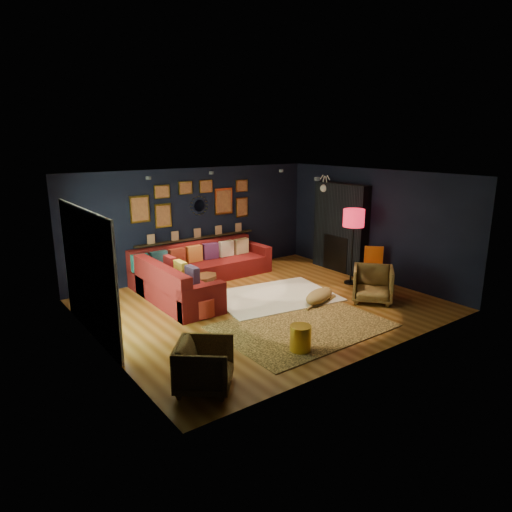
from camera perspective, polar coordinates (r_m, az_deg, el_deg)
floor at (r=9.29m, az=0.96°, el=-6.16°), size 6.50×6.50×0.00m
room_walls at (r=8.85m, az=1.00°, el=3.53°), size 6.50×6.50×6.50m
sectional at (r=10.32m, az=-7.86°, el=-2.27°), size 3.41×2.69×0.86m
ledge at (r=11.19m, az=-7.35°, el=2.24°), size 3.20×0.12×0.04m
gallery_wall at (r=11.06m, az=-7.65°, el=6.76°), size 3.15×0.04×1.02m
sunburst_mirror at (r=11.14m, az=-7.13°, el=6.27°), size 0.47×0.16×0.47m
fireplace at (r=11.66m, az=10.47°, el=3.13°), size 0.31×1.60×2.20m
deer_head at (r=11.88m, az=9.09°, el=8.42°), size 0.50×0.28×0.45m
sliding_door at (r=8.09m, az=-20.22°, el=-2.06°), size 0.06×2.80×2.20m
ceiling_spots at (r=9.36m, az=-1.98°, el=10.10°), size 3.30×2.50×0.06m
shag_rug at (r=9.72m, az=2.32°, el=-5.10°), size 2.73×2.16×0.03m
leopard_rug at (r=8.32m, az=5.82°, el=-8.73°), size 2.96×2.13×0.02m
coffee_table at (r=9.99m, az=-6.55°, el=-2.84°), size 0.83×0.72×0.35m
pouf at (r=8.74m, az=-6.84°, el=-6.21°), size 0.52×0.52×0.34m
armchair_left at (r=6.29m, az=-6.46°, el=-13.19°), size 0.98×0.99×0.74m
armchair_right at (r=9.70m, az=14.40°, el=-3.21°), size 1.07×1.07×0.81m
gold_stool at (r=7.36m, az=5.58°, el=-10.22°), size 0.34×0.34×0.43m
orange_chair at (r=10.70m, az=14.50°, el=-0.86°), size 0.60×0.60×0.89m
floor_lamp at (r=10.52m, az=12.11°, el=4.29°), size 0.48×0.48×1.74m
dog at (r=9.42m, az=7.89°, el=-4.69°), size 1.30×0.91×0.37m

